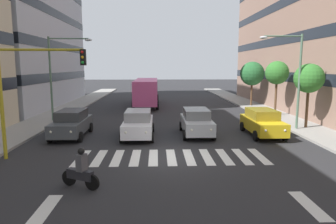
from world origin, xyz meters
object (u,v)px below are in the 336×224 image
at_px(bus_behind_traffic, 146,90).
at_px(street_lamp_right, 58,69).
at_px(car_1, 196,122).
at_px(street_tree_1, 309,79).
at_px(car_3, 71,123).
at_px(traffic_light_gantry, 25,84).
at_px(motorcycle_with_rider, 81,171).
at_px(car_0, 262,122).
at_px(car_2, 138,124).
at_px(street_tree_2, 277,73).
at_px(street_tree_3, 252,74).
at_px(street_lamp_left, 293,71).

bearing_deg(bus_behind_traffic, street_lamp_right, 57.50).
bearing_deg(car_1, street_tree_1, -169.64).
relative_size(bus_behind_traffic, street_lamp_right, 1.57).
bearing_deg(bus_behind_traffic, car_1, 103.95).
bearing_deg(car_3, street_lamp_right, -65.88).
bearing_deg(traffic_light_gantry, motorcycle_with_rider, 132.09).
bearing_deg(traffic_light_gantry, bus_behind_traffic, -104.03).
bearing_deg(car_3, car_1, -178.38).
xyz_separation_m(car_0, street_tree_1, (-3.84, -1.82, 2.77)).
bearing_deg(street_tree_1, street_lamp_right, -10.54).
distance_m(car_0, bus_behind_traffic, 17.74).
relative_size(car_1, car_2, 1.00).
relative_size(car_1, street_lamp_right, 0.66).
xyz_separation_m(car_1, street_lamp_right, (10.48, -4.96, 3.45)).
height_order(street_lamp_right, street_tree_2, street_lamp_right).
height_order(car_1, street_tree_3, street_tree_3).
bearing_deg(motorcycle_with_rider, bus_behind_traffic, -93.90).
distance_m(street_lamp_left, street_tree_3, 13.05).
xyz_separation_m(car_2, street_lamp_left, (-10.59, -1.61, 3.33)).
distance_m(car_2, street_tree_1, 12.48).
bearing_deg(motorcycle_with_rider, street_lamp_right, -69.95).
bearing_deg(car_2, street_tree_1, -170.42).
bearing_deg(street_lamp_right, street_tree_3, -153.83).
relative_size(car_2, traffic_light_gantry, 0.81).
bearing_deg(street_lamp_left, bus_behind_traffic, -53.51).
relative_size(car_2, bus_behind_traffic, 0.42).
xyz_separation_m(motorcycle_with_rider, street_tree_1, (-13.64, -10.24, 3.01)).
xyz_separation_m(car_0, street_lamp_left, (-2.44, -1.41, 3.33)).
bearing_deg(street_lamp_left, street_tree_3, -95.63).
relative_size(car_2, car_3, 1.00).
height_order(street_tree_2, street_tree_3, street_tree_3).
relative_size(street_lamp_right, street_tree_2, 1.38).
bearing_deg(car_2, street_tree_2, -147.34).
height_order(motorcycle_with_rider, traffic_light_gantry, traffic_light_gantry).
xyz_separation_m(street_lamp_left, street_tree_1, (-1.40, -0.41, -0.55)).
xyz_separation_m(street_lamp_right, street_tree_2, (-18.56, -2.14, -0.41)).
distance_m(car_1, street_lamp_left, 7.62).
distance_m(bus_behind_traffic, street_lamp_left, 17.97).
bearing_deg(car_3, bus_behind_traffic, -105.47).
bearing_deg(street_tree_2, car_3, 24.30).
height_order(car_2, street_tree_1, street_tree_1).
xyz_separation_m(motorcycle_with_rider, street_lamp_right, (5.00, -13.71, 3.69)).
height_order(car_0, street_tree_2, street_tree_2).
bearing_deg(bus_behind_traffic, street_tree_3, 173.56).
height_order(motorcycle_with_rider, street_tree_3, street_tree_3).
bearing_deg(street_tree_2, bus_behind_traffic, -34.88).
relative_size(street_lamp_left, street_lamp_right, 0.98).
xyz_separation_m(bus_behind_traffic, motorcycle_with_rider, (1.65, 24.15, -1.21)).
height_order(street_lamp_right, street_tree_1, street_lamp_right).
bearing_deg(street_lamp_left, street_lamp_right, -12.68).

